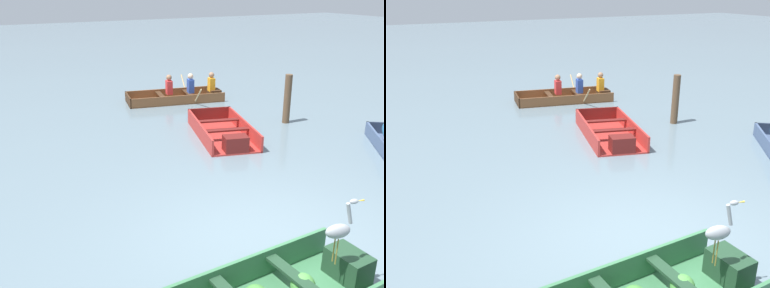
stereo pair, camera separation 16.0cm
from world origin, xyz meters
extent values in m
plane|color=slate|center=(0.00, 0.00, 0.00)|extent=(80.00, 80.00, 0.00)
cube|color=#387047|center=(-0.91, -0.61, 0.20)|extent=(2.85, 0.17, 0.41)
cube|color=#1E3D27|center=(0.37, -1.13, 0.22)|extent=(0.38, 0.56, 0.37)
cube|color=#1E3D27|center=(-0.45, -1.16, 0.30)|extent=(0.21, 1.11, 0.04)
sphere|color=#4C9342|center=(-0.38, -1.14, 0.19)|extent=(0.30, 0.30, 0.30)
cube|color=#AD2D28|center=(1.84, 4.35, 0.02)|extent=(1.85, 2.81, 0.04)
cube|color=#AD2D28|center=(2.39, 4.20, 0.20)|extent=(0.74, 2.50, 0.39)
cube|color=#AD2D28|center=(1.29, 4.51, 0.20)|extent=(0.74, 2.50, 0.39)
cube|color=maroon|center=(2.18, 5.57, 0.20)|extent=(1.17, 0.37, 0.39)
cube|color=maroon|center=(1.54, 3.28, 0.21)|extent=(0.62, 0.49, 0.35)
cube|color=maroon|center=(1.73, 3.98, 0.29)|extent=(1.10, 0.45, 0.04)
cube|color=maroon|center=(1.94, 4.73, 0.29)|extent=(1.10, 0.45, 0.04)
cube|color=brown|center=(2.28, 8.01, 0.02)|extent=(3.23, 1.66, 0.04)
cube|color=brown|center=(2.38, 8.51, 0.15)|extent=(3.03, 0.65, 0.30)
cube|color=brown|center=(2.18, 7.50, 0.15)|extent=(3.03, 0.65, 0.30)
cube|color=#3F2716|center=(0.79, 8.30, 0.15)|extent=(0.26, 1.07, 0.30)
cube|color=#3F2716|center=(3.61, 7.74, 0.17)|extent=(0.45, 0.55, 0.27)
cube|color=#3F2716|center=(2.73, 7.92, 0.23)|extent=(0.35, 1.00, 0.04)
cube|color=#3F2716|center=(1.83, 8.10, 0.23)|extent=(0.35, 1.00, 0.04)
cube|color=red|center=(2.10, 8.04, 0.47)|extent=(0.23, 0.31, 0.44)
sphere|color=#9E7051|center=(2.10, 8.04, 0.79)|extent=(0.18, 0.18, 0.18)
cube|color=#2D4CA5|center=(2.81, 7.90, 0.47)|extent=(0.23, 0.31, 0.44)
sphere|color=beige|center=(2.81, 7.90, 0.79)|extent=(0.18, 0.18, 0.18)
cube|color=orange|center=(3.51, 7.76, 0.47)|extent=(0.23, 0.31, 0.44)
sphere|color=#9E7051|center=(3.51, 7.76, 0.79)|extent=(0.18, 0.18, 0.18)
cylinder|color=tan|center=(2.97, 8.73, 0.35)|extent=(0.17, 0.64, 0.55)
cylinder|color=tan|center=(2.64, 7.07, 0.35)|extent=(0.17, 0.64, 0.55)
cylinder|color=olive|center=(0.01, -1.18, 0.61)|extent=(0.02, 0.02, 0.35)
cylinder|color=olive|center=(0.00, -1.24, 0.61)|extent=(0.02, 0.02, 0.35)
ellipsoid|color=#93999E|center=(0.01, -1.21, 0.87)|extent=(0.34, 0.21, 0.18)
cylinder|color=#93999E|center=(0.12, -1.23, 1.09)|extent=(0.12, 0.07, 0.28)
ellipsoid|color=#93999E|center=(0.16, -1.24, 1.24)|extent=(0.12, 0.08, 0.06)
cone|color=gold|center=(0.24, -1.26, 1.24)|extent=(0.10, 0.05, 0.02)
cylinder|color=brown|center=(3.99, 4.51, 0.67)|extent=(0.19, 0.19, 1.33)
camera|label=1|loc=(-3.52, -4.24, 3.58)|focal=40.00mm
camera|label=2|loc=(-3.37, -4.31, 3.58)|focal=40.00mm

